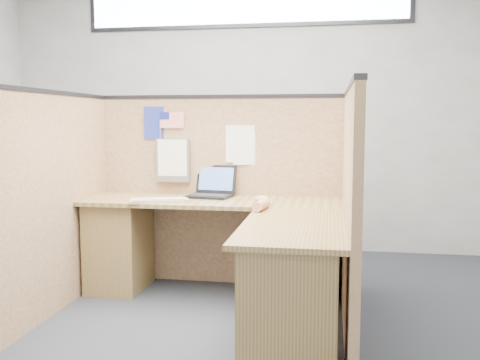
% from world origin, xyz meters
% --- Properties ---
extents(floor, '(5.00, 5.00, 0.00)m').
position_xyz_m(floor, '(0.00, 0.00, 0.00)').
color(floor, black).
rests_on(floor, ground).
extents(wall_back, '(5.00, 0.00, 5.00)m').
position_xyz_m(wall_back, '(0.00, 2.25, 1.40)').
color(wall_back, '#929497').
rests_on(wall_back, floor).
extents(clerestory_window, '(3.30, 0.04, 0.38)m').
position_xyz_m(clerestory_window, '(0.00, 2.23, 2.45)').
color(clerestory_window, '#232328').
rests_on(clerestory_window, wall_back).
extents(cubicle_partitions, '(2.06, 1.83, 1.53)m').
position_xyz_m(cubicle_partitions, '(0.00, 0.43, 0.77)').
color(cubicle_partitions, brown).
rests_on(cubicle_partitions, floor).
extents(l_desk, '(1.95, 1.75, 0.73)m').
position_xyz_m(l_desk, '(0.18, 0.29, 0.39)').
color(l_desk, brown).
rests_on(l_desk, floor).
extents(laptop, '(0.36, 0.36, 0.24)m').
position_xyz_m(laptop, '(-0.05, 0.86, 0.79)').
color(laptop, black).
rests_on(laptop, l_desk).
extents(keyboard, '(0.45, 0.27, 0.03)m').
position_xyz_m(keyboard, '(-0.35, 0.49, 0.74)').
color(keyboard, gray).
rests_on(keyboard, l_desk).
extents(mouse, '(0.11, 0.08, 0.04)m').
position_xyz_m(mouse, '(0.41, 0.48, 0.75)').
color(mouse, '#B9B9BE').
rests_on(mouse, l_desk).
extents(hand_forearm, '(0.10, 0.37, 0.08)m').
position_xyz_m(hand_forearm, '(0.42, 0.34, 0.77)').
color(hand_forearm, tan).
rests_on(hand_forearm, l_desk).
extents(blue_poster, '(0.20, 0.03, 0.26)m').
position_xyz_m(blue_poster, '(-0.53, 0.97, 1.31)').
color(blue_poster, navy).
rests_on(blue_poster, cubicle_partitions).
extents(american_flag, '(0.20, 0.01, 0.35)m').
position_xyz_m(american_flag, '(-0.42, 0.96, 1.32)').
color(american_flag, olive).
rests_on(american_flag, cubicle_partitions).
extents(file_holder, '(0.27, 0.05, 0.35)m').
position_xyz_m(file_holder, '(-0.38, 0.94, 1.01)').
color(file_holder, slate).
rests_on(file_holder, cubicle_partitions).
extents(paper_left, '(0.23, 0.01, 0.29)m').
position_xyz_m(paper_left, '(0.17, 0.97, 1.14)').
color(paper_left, white).
rests_on(paper_left, cubicle_partitions).
extents(paper_right, '(0.20, 0.03, 0.26)m').
position_xyz_m(paper_right, '(0.21, 0.97, 1.10)').
color(paper_right, white).
rests_on(paper_right, cubicle_partitions).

